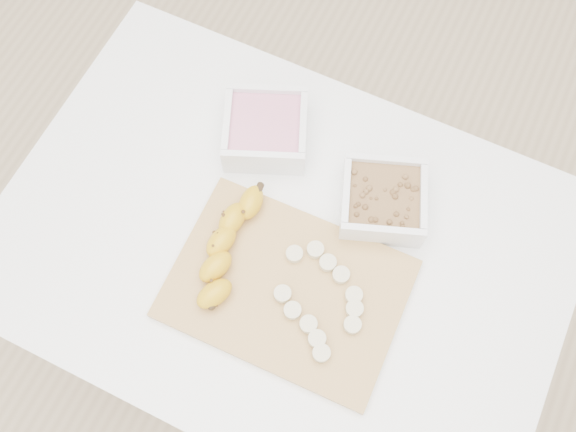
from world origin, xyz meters
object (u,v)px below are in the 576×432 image
at_px(bowl_yogurt, 266,129).
at_px(cutting_board, 287,289).
at_px(bowl_granola, 383,200).
at_px(banana, 228,248).
at_px(table, 281,260).

bearing_deg(bowl_yogurt, cutting_board, -56.84).
xyz_separation_m(bowl_granola, banana, (-0.20, -0.20, 0.00)).
bearing_deg(bowl_granola, bowl_yogurt, 171.29).
bearing_deg(cutting_board, table, 123.03).
relative_size(table, banana, 4.39).
xyz_separation_m(table, bowl_yogurt, (-0.11, 0.18, 0.13)).
bearing_deg(table, bowl_granola, 46.01).
distance_m(table, banana, 0.16).
distance_m(bowl_yogurt, banana, 0.24).
bearing_deg(bowl_granola, cutting_board, -112.34).
bearing_deg(bowl_granola, banana, -136.23).
bearing_deg(banana, cutting_board, -1.35).
relative_size(bowl_yogurt, banana, 0.85).
xyz_separation_m(table, cutting_board, (0.05, -0.07, 0.10)).
xyz_separation_m(bowl_yogurt, bowl_granola, (0.25, -0.04, -0.00)).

